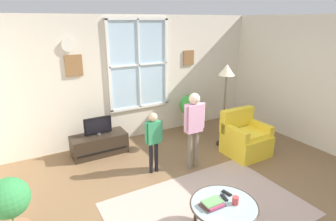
% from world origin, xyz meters
% --- Properties ---
extents(ground_plane, '(6.56, 5.92, 0.02)m').
position_xyz_m(ground_plane, '(0.00, 0.00, -0.01)').
color(ground_plane, brown).
extents(back_wall, '(5.96, 0.17, 2.65)m').
position_xyz_m(back_wall, '(0.00, 2.72, 1.34)').
color(back_wall, beige).
rests_on(back_wall, ground_plane).
extents(area_rug, '(2.70, 1.82, 0.01)m').
position_xyz_m(area_rug, '(-0.17, -0.23, 0.00)').
color(area_rug, tan).
rests_on(area_rug, ground_plane).
extents(tv_stand, '(1.06, 0.48, 0.40)m').
position_xyz_m(tv_stand, '(-0.99, 2.21, 0.20)').
color(tv_stand, '#2D2319').
rests_on(tv_stand, ground_plane).
extents(television, '(0.53, 0.08, 0.36)m').
position_xyz_m(television, '(-0.99, 2.20, 0.59)').
color(television, '#4C4C4C').
rests_on(television, tv_stand).
extents(armchair, '(0.76, 0.74, 0.87)m').
position_xyz_m(armchair, '(1.50, 0.78, 0.33)').
color(armchair, yellow).
rests_on(armchair, ground_plane).
extents(coffee_table, '(0.83, 0.83, 0.44)m').
position_xyz_m(coffee_table, '(-0.32, -0.70, 0.42)').
color(coffee_table, '#99B2B7').
rests_on(coffee_table, ground_plane).
extents(book_stack, '(0.27, 0.20, 0.07)m').
position_xyz_m(book_stack, '(-0.46, -0.65, 0.47)').
color(book_stack, brown).
rests_on(book_stack, coffee_table).
extents(cup, '(0.08, 0.08, 0.10)m').
position_xyz_m(cup, '(-0.20, -0.76, 0.49)').
color(cup, '#BF3F3F').
rests_on(cup, coffee_table).
extents(remote_near_books, '(0.07, 0.15, 0.02)m').
position_xyz_m(remote_near_books, '(-0.24, -0.61, 0.45)').
color(remote_near_books, black).
rests_on(remote_near_books, coffee_table).
extents(remote_near_cup, '(0.06, 0.14, 0.02)m').
position_xyz_m(remote_near_cup, '(-0.15, -0.56, 0.45)').
color(remote_near_cup, black).
rests_on(remote_near_cup, coffee_table).
extents(person_green_shirt, '(0.33, 0.15, 1.09)m').
position_xyz_m(person_green_shirt, '(-0.37, 1.05, 0.69)').
color(person_green_shirt, black).
rests_on(person_green_shirt, ground_plane).
extents(person_pink_shirt, '(0.42, 0.19, 1.39)m').
position_xyz_m(person_pink_shirt, '(0.30, 0.84, 0.87)').
color(person_pink_shirt, '#726656').
rests_on(person_pink_shirt, ground_plane).
extents(potted_plant_by_window, '(0.49, 0.49, 0.93)m').
position_xyz_m(potted_plant_by_window, '(1.16, 2.20, 0.61)').
color(potted_plant_by_window, '#9E6B4C').
rests_on(potted_plant_by_window, ground_plane).
extents(potted_plant_corner, '(0.46, 0.46, 0.90)m').
position_xyz_m(potted_plant_corner, '(-2.53, 0.33, 0.53)').
color(potted_plant_corner, '#9E6B4C').
rests_on(potted_plant_corner, ground_plane).
extents(floor_lamp, '(0.32, 0.32, 1.71)m').
position_xyz_m(floor_lamp, '(1.41, 1.33, 1.44)').
color(floor_lamp, black).
rests_on(floor_lamp, ground_plane).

